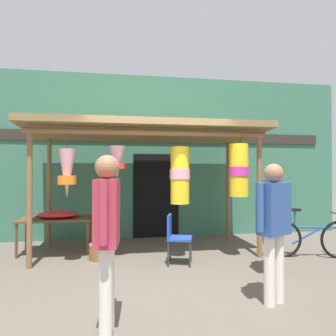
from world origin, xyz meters
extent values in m
plane|color=#60564C|center=(0.00, 0.00, 0.00)|extent=(30.00, 30.00, 0.00)
cube|color=#387056|center=(0.00, 2.56, 1.94)|extent=(9.96, 0.25, 3.89)
cube|color=#2D2823|center=(0.00, 2.42, 2.41)|extent=(8.96, 0.04, 0.24)
cube|color=black|center=(0.24, 2.43, 1.00)|extent=(1.10, 0.03, 2.00)
cylinder|color=brown|center=(-2.13, 0.34, 1.13)|extent=(0.09, 0.09, 2.25)
cylinder|color=brown|center=(1.88, 0.34, 1.13)|extent=(0.09, 0.09, 2.25)
cylinder|color=brown|center=(-2.13, 1.96, 1.13)|extent=(0.09, 0.09, 2.25)
cylinder|color=brown|center=(1.88, 1.96, 1.13)|extent=(0.09, 0.09, 2.25)
cylinder|color=brown|center=(-0.12, 0.34, 2.25)|extent=(4.21, 0.10, 0.10)
cylinder|color=brown|center=(-0.12, 1.96, 2.40)|extent=(4.21, 0.10, 0.10)
cube|color=olive|center=(-0.12, 1.15, 2.37)|extent=(4.51, 2.12, 0.24)
cylinder|color=brown|center=(-1.54, 0.36, 2.08)|extent=(0.01, 0.01, 0.25)
cone|color=pink|center=(-1.54, 0.36, 1.55)|extent=(0.28, 0.28, 0.82)
cylinder|color=orange|center=(-1.54, 0.36, 1.44)|extent=(0.30, 0.30, 0.15)
cylinder|color=brown|center=(-0.72, 0.44, 2.11)|extent=(0.01, 0.01, 0.18)
cone|color=pink|center=(-0.72, 0.44, 1.74)|extent=(0.27, 0.27, 0.56)
cylinder|color=red|center=(-0.72, 0.44, 1.68)|extent=(0.30, 0.30, 0.10)
cylinder|color=brown|center=(0.40, 0.44, 2.11)|extent=(0.01, 0.01, 0.18)
cylinder|color=yellow|center=(0.40, 0.44, 1.51)|extent=(0.33, 0.33, 1.02)
cylinder|color=pink|center=(0.40, 0.44, 1.53)|extent=(0.36, 0.36, 0.18)
cylinder|color=brown|center=(1.46, 0.30, 2.14)|extent=(0.01, 0.01, 0.12)
cylinder|color=yellow|center=(1.46, 0.30, 1.60)|extent=(0.33, 0.33, 0.95)
cylinder|color=#D13399|center=(1.46, 0.30, 1.58)|extent=(0.36, 0.36, 0.17)
cylinder|color=#4C3D23|center=(1.53, 0.38, 2.12)|extent=(0.02, 0.02, 0.17)
ellipsoid|color=#89A842|center=(1.53, 0.38, 1.73)|extent=(0.32, 0.28, 0.59)
cube|color=brown|center=(-1.88, 1.35, 0.65)|extent=(1.36, 0.77, 0.04)
cylinder|color=brown|center=(-2.52, 1.01, 0.32)|extent=(0.05, 0.05, 0.63)
cylinder|color=brown|center=(-1.25, 1.01, 0.32)|extent=(0.05, 0.05, 0.63)
cylinder|color=brown|center=(-2.52, 1.68, 0.32)|extent=(0.05, 0.05, 0.63)
cylinder|color=brown|center=(-1.25, 1.68, 0.32)|extent=(0.05, 0.05, 0.63)
ellipsoid|color=red|center=(-1.85, 1.32, 0.74)|extent=(0.77, 0.54, 0.14)
ellipsoid|color=green|center=(-1.73, 1.27, 0.75)|extent=(0.35, 0.27, 0.09)
cube|color=#2347A8|center=(0.34, 0.16, 0.44)|extent=(0.50, 0.50, 0.04)
cube|color=#2347A8|center=(0.17, 0.21, 0.64)|extent=(0.15, 0.39, 0.40)
cylinder|color=#333338|center=(0.46, -0.07, 0.22)|extent=(0.03, 0.03, 0.44)
cylinder|color=#333338|center=(0.57, 0.28, 0.22)|extent=(0.03, 0.03, 0.44)
cylinder|color=#333338|center=(0.12, 0.04, 0.22)|extent=(0.03, 0.03, 0.44)
cylinder|color=#333338|center=(0.22, 0.38, 0.22)|extent=(0.03, 0.03, 0.44)
cylinder|color=brown|center=(-0.99, 0.72, 0.14)|extent=(0.45, 0.45, 0.27)
torus|color=black|center=(2.31, 0.30, 0.33)|extent=(0.70, 0.23, 0.71)
cylinder|color=navy|center=(2.81, 0.17, 0.55)|extent=(0.86, 0.26, 0.04)
cylinder|color=navy|center=(2.71, 0.19, 0.38)|extent=(0.49, 0.16, 0.31)
cylinder|color=navy|center=(2.53, 0.24, 0.71)|extent=(0.03, 0.03, 0.30)
cube|color=black|center=(2.53, 0.24, 0.87)|extent=(0.21, 0.13, 0.05)
cylinder|color=#262628|center=(3.24, 0.05, 0.81)|extent=(0.14, 0.43, 0.02)
cylinder|color=orange|center=(1.69, -0.57, 0.42)|extent=(0.13, 0.13, 0.83)
cylinder|color=orange|center=(1.57, -0.70, 0.42)|extent=(0.13, 0.13, 0.83)
cube|color=#2D5193|center=(1.63, -0.63, 1.15)|extent=(0.43, 0.45, 0.62)
cylinder|color=#2D5193|center=(1.80, -0.44, 1.18)|extent=(0.08, 0.08, 0.56)
cylinder|color=#2D5193|center=(1.46, -0.83, 1.18)|extent=(0.08, 0.08, 0.56)
sphere|color=#896042|center=(1.63, -0.63, 1.57)|extent=(0.23, 0.23, 0.23)
cylinder|color=silver|center=(1.04, -1.65, 0.41)|extent=(0.13, 0.13, 0.83)
cylinder|color=silver|center=(1.20, -1.57, 0.41)|extent=(0.13, 0.13, 0.83)
cube|color=#2D5193|center=(1.12, -1.61, 1.14)|extent=(0.46, 0.37, 0.62)
cylinder|color=#2D5193|center=(0.89, -1.72, 1.17)|extent=(0.08, 0.08, 0.56)
cylinder|color=#2D5193|center=(1.34, -1.50, 1.17)|extent=(0.08, 0.08, 0.56)
sphere|color=#9E704C|center=(1.12, -1.61, 1.56)|extent=(0.23, 0.23, 0.23)
cylinder|color=silver|center=(-0.83, -1.90, 0.43)|extent=(0.13, 0.13, 0.86)
cylinder|color=silver|center=(-0.85, -2.08, 0.43)|extent=(0.13, 0.13, 0.86)
cube|color=#B23347|center=(-0.84, -1.99, 1.18)|extent=(0.26, 0.42, 0.65)
cylinder|color=#B23347|center=(-0.81, -1.73, 1.22)|extent=(0.08, 0.08, 0.58)
cylinder|color=#B23347|center=(-0.87, -2.24, 1.22)|extent=(0.08, 0.08, 0.58)
sphere|color=#9E704C|center=(-0.84, -1.99, 1.62)|extent=(0.24, 0.24, 0.24)
camera|label=1|loc=(-0.78, -5.13, 1.58)|focal=33.82mm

